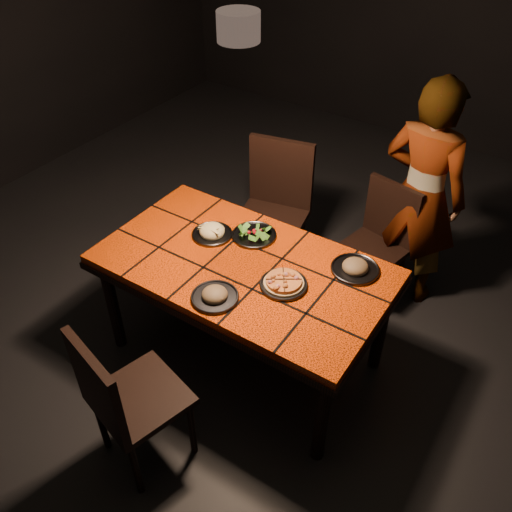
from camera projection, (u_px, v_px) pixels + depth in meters
The scene contains 12 objects.
room_shell at pixel (241, 139), 2.50m from camera, with size 6.04×7.04×3.08m.
dining_table at pixel (243, 274), 3.03m from camera, with size 1.62×0.92×0.75m.
chair_near at pixel (123, 398), 2.56m from camera, with size 0.51×0.51×0.92m.
chair_far_left at pixel (275, 203), 3.75m from camera, with size 0.54×0.54×1.01m.
chair_far_right at pixel (380, 237), 3.59m from camera, with size 0.46×0.46×0.86m.
diner at pixel (421, 195), 3.45m from camera, with size 0.57×0.37×1.57m, color brown.
pendant_lamp at pixel (238, 22), 2.18m from camera, with size 0.18×0.18×1.06m.
plate_pizza at pixel (284, 283), 2.82m from camera, with size 0.29×0.29×0.04m.
plate_pasta at pixel (212, 232), 3.16m from camera, with size 0.24×0.24×0.08m.
plate_salad at pixel (254, 233), 3.15m from camera, with size 0.26×0.26×0.07m.
plate_mushroom_a at pixel (215, 295), 2.75m from camera, with size 0.25×0.25×0.08m.
plate_mushroom_b at pixel (355, 267), 2.91m from camera, with size 0.26×0.26×0.09m.
Camera 1 is at (1.32, -1.87, 2.66)m, focal length 38.00 mm.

